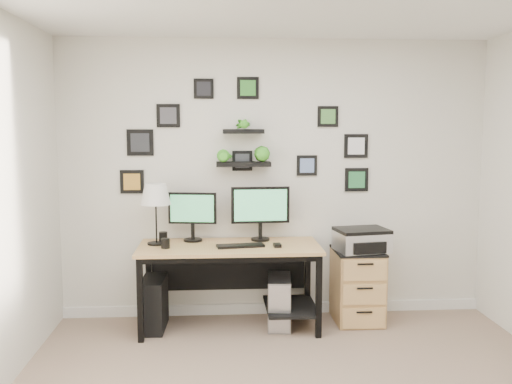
{
  "coord_description": "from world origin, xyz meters",
  "views": [
    {
      "loc": [
        -0.54,
        -3.32,
        1.81
      ],
      "look_at": [
        -0.19,
        1.83,
        1.2
      ],
      "focal_mm": 40.0,
      "sensor_mm": 36.0,
      "label": 1
    }
  ],
  "objects": [
    {
      "name": "monitor_left",
      "position": [
        -0.77,
        1.83,
        1.01
      ],
      "size": [
        0.44,
        0.2,
        0.45
      ],
      "color": "black",
      "rests_on": "desk"
    },
    {
      "name": "monitor_right",
      "position": [
        -0.15,
        1.83,
        1.05
      ],
      "size": [
        0.54,
        0.18,
        0.5
      ],
      "color": "black",
      "rests_on": "desk"
    },
    {
      "name": "file_cabinet",
      "position": [
        0.74,
        1.72,
        0.34
      ],
      "size": [
        0.43,
        0.53,
        0.67
      ],
      "color": "tan",
      "rests_on": "ground"
    },
    {
      "name": "mouse",
      "position": [
        -0.02,
        1.54,
        0.76
      ],
      "size": [
        0.07,
        0.1,
        0.03
      ],
      "primitive_type": "cube",
      "rotation": [
        0.0,
        0.0,
        0.07
      ],
      "color": "black",
      "rests_on": "desk"
    },
    {
      "name": "mug",
      "position": [
        -0.99,
        1.55,
        0.79
      ],
      "size": [
        0.08,
        0.08,
        0.09
      ],
      "primitive_type": "cylinder",
      "color": "black",
      "rests_on": "desk"
    },
    {
      "name": "pen_cup",
      "position": [
        -1.03,
        1.79,
        0.8
      ],
      "size": [
        0.08,
        0.08,
        0.1
      ],
      "primitive_type": "cylinder",
      "color": "black",
      "rests_on": "desk"
    },
    {
      "name": "wall_decor",
      "position": [
        -0.28,
        1.93,
        1.65
      ],
      "size": [
        2.33,
        0.18,
        1.07
      ],
      "color": "black",
      "rests_on": "ground"
    },
    {
      "name": "keyboard",
      "position": [
        -0.34,
        1.56,
        0.76
      ],
      "size": [
        0.43,
        0.19,
        0.02
      ],
      "primitive_type": "cube",
      "rotation": [
        0.0,
        0.0,
        0.14
      ],
      "color": "black",
      "rests_on": "desk"
    },
    {
      "name": "pc_tower_black",
      "position": [
        -1.11,
        1.64,
        0.23
      ],
      "size": [
        0.22,
        0.47,
        0.46
      ],
      "primitive_type": "cube",
      "rotation": [
        0.0,
        0.0,
        -0.04
      ],
      "color": "black",
      "rests_on": "ground"
    },
    {
      "name": "table_lamp",
      "position": [
        -1.09,
        1.72,
        1.19
      ],
      "size": [
        0.27,
        0.27,
        0.54
      ],
      "color": "black",
      "rests_on": "desk"
    },
    {
      "name": "printer",
      "position": [
        0.76,
        1.68,
        0.77
      ],
      "size": [
        0.5,
        0.43,
        0.2
      ],
      "color": "silver",
      "rests_on": "file_cabinet"
    },
    {
      "name": "desk",
      "position": [
        -0.4,
        1.67,
        0.63
      ],
      "size": [
        1.6,
        0.7,
        0.75
      ],
      "color": "tan",
      "rests_on": "ground"
    },
    {
      "name": "room",
      "position": [
        0.0,
        1.98,
        0.05
      ],
      "size": [
        4.0,
        4.0,
        4.0
      ],
      "color": "gray",
      "rests_on": "ground"
    },
    {
      "name": "pc_tower_grey",
      "position": [
        0.01,
        1.64,
        0.22
      ],
      "size": [
        0.25,
        0.47,
        0.45
      ],
      "color": "gray",
      "rests_on": "ground"
    }
  ]
}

